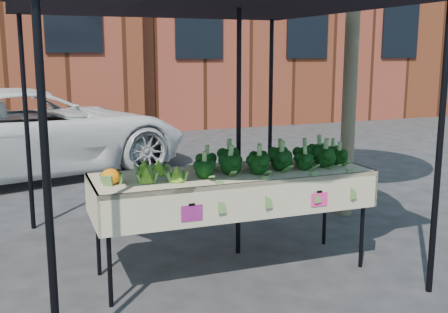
{
  "coord_description": "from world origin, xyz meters",
  "views": [
    {
      "loc": [
        -1.94,
        -4.19,
        1.91
      ],
      "look_at": [
        -0.17,
        0.2,
        1.0
      ],
      "focal_mm": 43.53,
      "sensor_mm": 36.0,
      "label": 1
    }
  ],
  "objects_px": {
    "canopy": "(200,113)",
    "vehicle": "(24,14)",
    "street_tree": "(353,11)",
    "table": "(233,222)"
  },
  "relations": [
    {
      "from": "street_tree",
      "to": "canopy",
      "type": "bearing_deg",
      "value": -163.09
    },
    {
      "from": "table",
      "to": "vehicle",
      "type": "bearing_deg",
      "value": 106.81
    },
    {
      "from": "vehicle",
      "to": "street_tree",
      "type": "height_order",
      "value": "vehicle"
    },
    {
      "from": "table",
      "to": "vehicle",
      "type": "relative_size",
      "value": 0.49
    },
    {
      "from": "canopy",
      "to": "vehicle",
      "type": "xyz_separation_m",
      "value": [
        -1.29,
        4.25,
        1.1
      ]
    },
    {
      "from": "vehicle",
      "to": "street_tree",
      "type": "xyz_separation_m",
      "value": [
        3.34,
        -3.63,
        -0.11
      ]
    },
    {
      "from": "canopy",
      "to": "street_tree",
      "type": "xyz_separation_m",
      "value": [
        2.05,
        0.62,
        0.99
      ]
    },
    {
      "from": "canopy",
      "to": "vehicle",
      "type": "relative_size",
      "value": 0.64
    },
    {
      "from": "street_tree",
      "to": "table",
      "type": "bearing_deg",
      "value": -150.45
    },
    {
      "from": "canopy",
      "to": "street_tree",
      "type": "relative_size",
      "value": 0.67
    }
  ]
}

